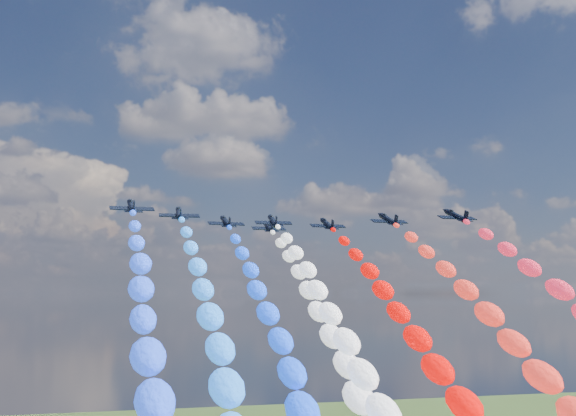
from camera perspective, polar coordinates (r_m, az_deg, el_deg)
name	(u,v)px	position (r m, az deg, el deg)	size (l,w,h in m)	color
jet_0	(132,207)	(140.06, -12.15, 0.11)	(8.24, 11.05, 2.44)	black
trail_0	(150,406)	(87.95, -10.74, -15.04)	(5.65, 101.27, 60.79)	#224BFF
jet_1	(179,214)	(150.73, -8.53, -0.44)	(8.24, 11.05, 2.44)	black
trail_1	(222,392)	(99.01, -5.19, -14.18)	(5.65, 101.27, 60.79)	#2378FF
jet_2	(226,222)	(166.89, -4.90, -1.10)	(8.24, 11.05, 2.44)	black
trail_2	(284,377)	(115.81, -0.30, -13.12)	(5.65, 101.27, 60.79)	#1345FF
jet_3	(273,221)	(164.45, -1.18, -1.04)	(8.24, 11.05, 2.44)	black
trail_3	(355,379)	(114.41, 5.29, -13.17)	(5.65, 101.27, 60.79)	white
jet_4	(268,227)	(178.83, -1.55, -1.50)	(8.24, 11.05, 2.44)	black
trail_4	(339,369)	(128.58, 4.04, -12.47)	(5.65, 101.27, 60.79)	white
jet_5	(327,224)	(172.20, 3.09, -1.29)	(8.24, 11.05, 2.44)	black
trail_5	(429,373)	(123.62, 10.97, -12.60)	(5.65, 101.27, 60.79)	#E10503
jet_6	(388,220)	(162.71, 7.87, -0.91)	(8.24, 11.05, 2.44)	black
trail_6	(530,381)	(116.40, 18.45, -12.75)	(5.65, 101.27, 60.79)	red
jet_7	(456,216)	(157.54, 13.04, -0.61)	(8.24, 11.05, 2.44)	black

